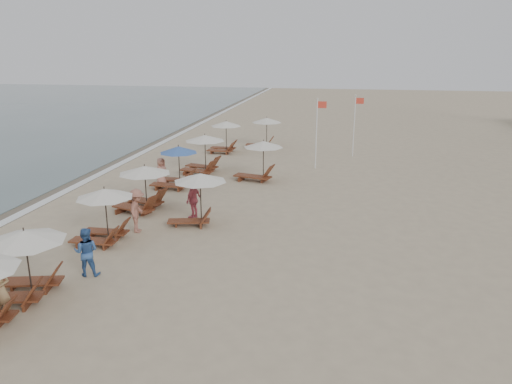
% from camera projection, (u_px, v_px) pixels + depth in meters
% --- Properties ---
extents(ground, '(160.00, 160.00, 0.00)m').
position_uv_depth(ground, '(232.00, 299.00, 14.74)').
color(ground, tan).
rests_on(ground, ground).
extents(wet_sand_band, '(3.20, 140.00, 0.01)m').
position_uv_depth(wet_sand_band, '(47.00, 188.00, 26.36)').
color(wet_sand_band, '#6B5E4C').
rests_on(wet_sand_band, ground).
extents(foam_line, '(0.50, 140.00, 0.02)m').
position_uv_depth(foam_line, '(69.00, 189.00, 26.13)').
color(foam_line, white).
rests_on(foam_line, ground).
extents(lounger_station_1, '(2.61, 2.36, 2.16)m').
position_uv_depth(lounger_station_1, '(22.00, 262.00, 14.53)').
color(lounger_station_1, brown).
rests_on(lounger_station_1, ground).
extents(lounger_station_2, '(2.39, 2.15, 2.16)m').
position_uv_depth(lounger_station_2, '(102.00, 214.00, 18.75)').
color(lounger_station_2, brown).
rests_on(lounger_station_2, ground).
extents(lounger_station_3, '(2.73, 2.50, 2.10)m').
position_uv_depth(lounger_station_3, '(141.00, 188.00, 22.56)').
color(lounger_station_3, brown).
rests_on(lounger_station_3, ground).
extents(lounger_station_4, '(2.50, 2.02, 2.24)m').
position_uv_depth(lounger_station_4, '(175.00, 169.00, 26.31)').
color(lounger_station_4, brown).
rests_on(lounger_station_4, ground).
extents(lounger_station_5, '(2.72, 2.37, 2.29)m').
position_uv_depth(lounger_station_5, '(201.00, 154.00, 29.32)').
color(lounger_station_5, brown).
rests_on(lounger_station_5, ground).
extents(lounger_station_6, '(2.44, 2.16, 2.25)m').
position_uv_depth(lounger_station_6, '(223.00, 137.00, 35.06)').
color(lounger_station_6, brown).
rests_on(lounger_station_6, ground).
extents(inland_station_0, '(2.55, 2.24, 2.22)m').
position_uv_depth(inland_station_0, '(196.00, 191.00, 20.52)').
color(inland_station_0, brown).
rests_on(inland_station_0, ground).
extents(inland_station_1, '(2.85, 2.24, 2.22)m').
position_uv_depth(inland_station_1, '(258.00, 158.00, 27.58)').
color(inland_station_1, brown).
rests_on(inland_station_1, ground).
extents(inland_station_2, '(2.71, 2.24, 2.22)m').
position_uv_depth(inland_station_2, '(263.00, 130.00, 36.73)').
color(inland_station_2, brown).
rests_on(inland_station_2, ground).
extents(beachgoer_near, '(0.68, 0.46, 1.82)m').
position_uv_depth(beachgoer_near, '(0.00, 289.00, 13.42)').
color(beachgoer_near, tan).
rests_on(beachgoer_near, ground).
extents(beachgoer_mid_a, '(0.91, 0.78, 1.64)m').
position_uv_depth(beachgoer_mid_a, '(86.00, 252.00, 16.09)').
color(beachgoer_mid_a, '#325A98').
rests_on(beachgoer_mid_a, ground).
extents(beachgoer_mid_b, '(0.88, 1.27, 1.81)m').
position_uv_depth(beachgoer_mid_b, '(137.00, 211.00, 19.89)').
color(beachgoer_mid_b, '#9A5F4E').
rests_on(beachgoer_mid_b, ground).
extents(beachgoer_far_a, '(0.67, 1.07, 1.70)m').
position_uv_depth(beachgoer_far_a, '(193.00, 199.00, 21.55)').
color(beachgoer_far_a, '#BC4B59').
rests_on(beachgoer_far_a, ground).
extents(beachgoer_far_b, '(0.81, 0.91, 1.56)m').
position_uv_depth(beachgoer_far_b, '(161.00, 172.00, 26.62)').
color(beachgoer_far_b, tan).
rests_on(beachgoer_far_b, ground).
extents(flag_pole_near, '(0.59, 0.08, 4.33)m').
position_uv_depth(flag_pole_near, '(317.00, 130.00, 30.07)').
color(flag_pole_near, silver).
rests_on(flag_pole_near, ground).
extents(flag_pole_far, '(0.60, 0.08, 4.20)m').
position_uv_depth(flag_pole_far, '(355.00, 122.00, 33.53)').
color(flag_pole_far, silver).
rests_on(flag_pole_far, ground).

